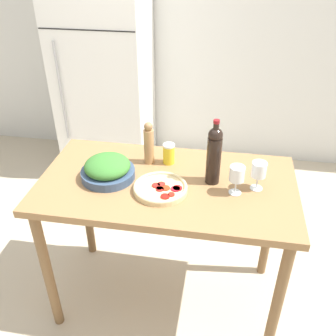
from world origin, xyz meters
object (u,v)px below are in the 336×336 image
object	(u,v)px
wine_bottle	(214,154)
pepper_mill	(149,144)
refrigerator	(104,71)
wine_glass_far	(259,171)
homemade_pizza	(161,188)
salt_canister	(169,154)
salad_bowl	(108,169)
wine_glass_near	(237,175)

from	to	relation	value
wine_bottle	pepper_mill	xyz separation A→B (m)	(-0.36, 0.13, -0.05)
refrigerator	wine_glass_far	bearing A→B (deg)	-49.74
wine_bottle	wine_glass_far	xyz separation A→B (m)	(0.23, -0.03, -0.06)
pepper_mill	homemade_pizza	distance (m)	0.30
homemade_pizza	pepper_mill	bearing A→B (deg)	113.51
wine_bottle	salt_canister	bearing A→B (deg)	150.08
wine_glass_far	homemade_pizza	distance (m)	0.49
wine_glass_far	homemade_pizza	xyz separation A→B (m)	(-0.47, -0.10, -0.09)
salt_canister	wine_glass_far	bearing A→B (deg)	-19.70
pepper_mill	salad_bowl	bearing A→B (deg)	-134.52
homemade_pizza	wine_glass_near	bearing A→B (deg)	6.83
salad_bowl	homemade_pizza	size ratio (longest dim) A/B	1.04
refrigerator	pepper_mill	size ratio (longest dim) A/B	7.65
pepper_mill	wine_bottle	bearing A→B (deg)	-20.14
pepper_mill	salt_canister	size ratio (longest dim) A/B	2.10
wine_glass_near	pepper_mill	world-z (taller)	pepper_mill
refrigerator	wine_glass_far	size ratio (longest dim) A/B	12.32
refrigerator	salad_bowl	xyz separation A→B (m)	(0.51, -1.54, 0.00)
pepper_mill	wine_glass_near	bearing A→B (deg)	-23.96
wine_bottle	pepper_mill	world-z (taller)	wine_bottle
wine_bottle	wine_glass_near	bearing A→B (deg)	-34.19
wine_glass_near	pepper_mill	size ratio (longest dim) A/B	0.62
salad_bowl	refrigerator	bearing A→B (deg)	108.44
wine_glass_near	salad_bowl	size ratio (longest dim) A/B	0.54
wine_glass_near	salt_canister	bearing A→B (deg)	148.67
refrigerator	salt_canister	distance (m)	1.57
salt_canister	refrigerator	bearing A→B (deg)	120.93
wine_glass_far	salad_bowl	size ratio (longest dim) A/B	0.54
wine_glass_near	homemade_pizza	distance (m)	0.38
salad_bowl	pepper_mill	bearing A→B (deg)	45.48
wine_glass_far	salt_canister	world-z (taller)	wine_glass_far
wine_glass_near	wine_glass_far	world-z (taller)	same
refrigerator	homemade_pizza	size ratio (longest dim) A/B	6.90
wine_glass_far	homemade_pizza	world-z (taller)	wine_glass_far
refrigerator	homemade_pizza	distance (m)	1.81
refrigerator	salt_canister	size ratio (longest dim) A/B	16.05
wine_bottle	wine_glass_far	size ratio (longest dim) A/B	2.30
pepper_mill	salt_canister	distance (m)	0.12
refrigerator	homemade_pizza	world-z (taller)	refrigerator
salad_bowl	wine_glass_near	bearing A→B (deg)	-2.43
pepper_mill	salad_bowl	size ratio (longest dim) A/B	0.87
salt_canister	wine_bottle	bearing A→B (deg)	-29.92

